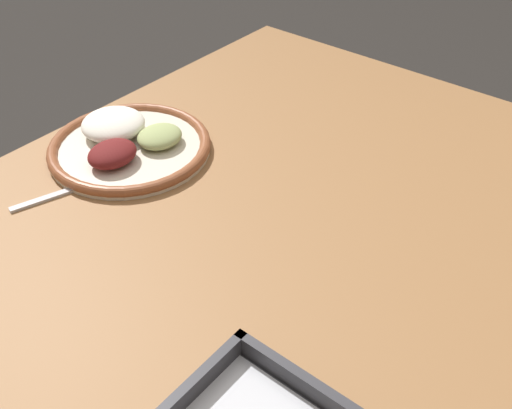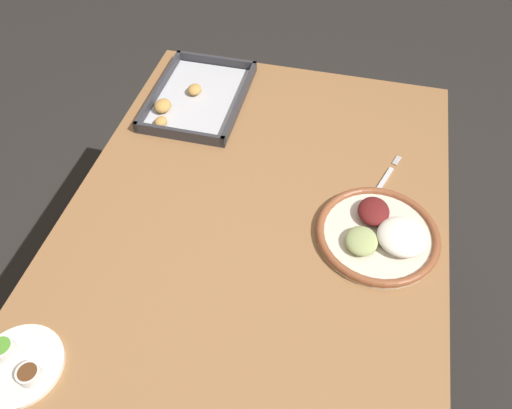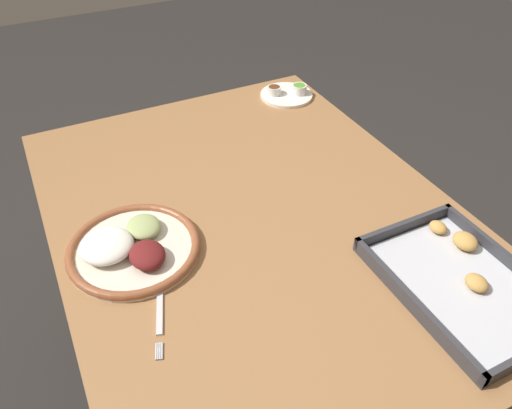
# 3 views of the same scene
# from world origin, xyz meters

# --- Properties ---
(ground_plane) EXTENTS (8.00, 8.00, 0.00)m
(ground_plane) POSITION_xyz_m (0.00, 0.00, 0.00)
(ground_plane) COLOR #282623
(dining_table) EXTENTS (1.25, 0.93, 0.78)m
(dining_table) POSITION_xyz_m (0.00, 0.00, 0.67)
(dining_table) COLOR olive
(dining_table) RESTS_ON ground_plane
(dinner_plate) EXTENTS (0.29, 0.29, 0.05)m
(dinner_plate) POSITION_xyz_m (-0.01, -0.30, 0.79)
(dinner_plate) COLOR beige
(dinner_plate) RESTS_ON dining_table
(fork) EXTENTS (0.18, 0.07, 0.00)m
(fork) POSITION_xyz_m (0.18, -0.30, 0.78)
(fork) COLOR silver
(fork) RESTS_ON dining_table
(saucer_plate) EXTENTS (0.17, 0.17, 0.04)m
(saucer_plate) POSITION_xyz_m (-0.49, 0.36, 0.79)
(saucer_plate) COLOR white
(saucer_plate) RESTS_ON dining_table
(baking_tray) EXTENTS (0.38, 0.27, 0.04)m
(baking_tray) POSITION_xyz_m (0.38, 0.28, 0.79)
(baking_tray) COLOR #333338
(baking_tray) RESTS_ON dining_table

